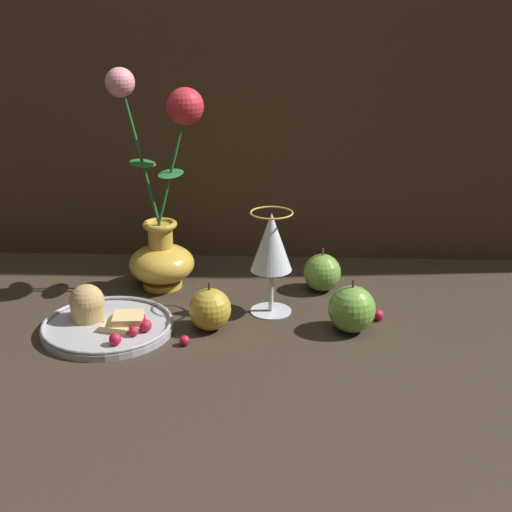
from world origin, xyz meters
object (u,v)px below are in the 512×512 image
at_px(plate_with_pastries, 104,320).
at_px(wine_glass, 271,246).
at_px(vase, 162,223).
at_px(apple_near_glass, 210,309).
at_px(apple_beside_vase, 352,309).
at_px(apple_at_table_edge, 322,272).

distance_m(plate_with_pastries, wine_glass, 0.28).
bearing_deg(vase, apple_near_glass, -58.89).
height_order(plate_with_pastries, apple_near_glass, apple_near_glass).
xyz_separation_m(wine_glass, apple_beside_vase, (0.12, -0.06, -0.08)).
relative_size(vase, apple_near_glass, 4.85).
height_order(apple_beside_vase, apple_at_table_edge, apple_beside_vase).
height_order(wine_glass, apple_at_table_edge, wine_glass).
bearing_deg(wine_glass, apple_beside_vase, -27.27).
bearing_deg(wine_glass, apple_near_glass, -143.94).
bearing_deg(apple_at_table_edge, vase, 179.91).
bearing_deg(wine_glass, apple_at_table_edge, 47.35).
relative_size(vase, wine_glass, 2.23).
height_order(vase, plate_with_pastries, vase).
height_order(apple_near_glass, apple_at_table_edge, same).
distance_m(vase, plate_with_pastries, 0.21).
height_order(vase, apple_at_table_edge, vase).
bearing_deg(vase, apple_at_table_edge, -0.09).
height_order(plate_with_pastries, apple_beside_vase, apple_beside_vase).
distance_m(vase, apple_at_table_edge, 0.29).
relative_size(plate_with_pastries, apple_beside_vase, 2.39).
xyz_separation_m(vase, apple_beside_vase, (0.31, -0.16, -0.08)).
bearing_deg(apple_near_glass, plate_with_pastries, -176.39).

